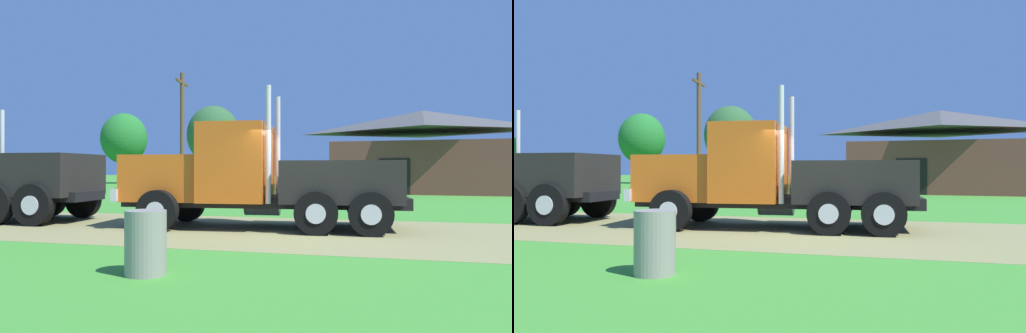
{
  "view_description": "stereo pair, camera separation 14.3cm",
  "coord_description": "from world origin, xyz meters",
  "views": [
    {
      "loc": [
        1.79,
        -11.65,
        1.55
      ],
      "look_at": [
        -1.79,
        1.93,
        1.63
      ],
      "focal_mm": 33.42,
      "sensor_mm": 36.0,
      "label": 1
    },
    {
      "loc": [
        1.92,
        -11.62,
        1.55
      ],
      "look_at": [
        -1.79,
        1.93,
        1.63
      ],
      "focal_mm": 33.42,
      "sensor_mm": 36.0,
      "label": 2
    }
  ],
  "objects": [
    {
      "name": "tree_mid",
      "position": [
        -12.72,
        28.51,
        4.59
      ],
      "size": [
        4.75,
        4.75,
        7.22
      ],
      "color": "#513823",
      "rests_on": "ground_plane"
    },
    {
      "name": "utility_pole_near",
      "position": [
        -10.0,
        15.36,
        3.97
      ],
      "size": [
        0.37,
        2.2,
        7.45
      ],
      "color": "brown",
      "rests_on": "ground_plane"
    },
    {
      "name": "ground_plane",
      "position": [
        0.0,
        0.0,
        0.0
      ],
      "size": [
        200.0,
        200.0,
        0.0
      ],
      "primitive_type": "plane",
      "color": "#3E8C2E"
    },
    {
      "name": "steel_barrel",
      "position": [
        -1.55,
        -5.32,
        0.47
      ],
      "size": [
        0.61,
        0.61,
        0.95
      ],
      "primitive_type": "cylinder",
      "color": "gray",
      "rests_on": "ground_plane"
    },
    {
      "name": "shed_building",
      "position": [
        4.49,
        22.04,
        2.67
      ],
      "size": [
        12.31,
        8.75,
        5.49
      ],
      "color": "brown",
      "rests_on": "ground_plane"
    },
    {
      "name": "tree_left",
      "position": [
        -25.1,
        34.44,
        4.85
      ],
      "size": [
        4.96,
        4.96,
        7.59
      ],
      "color": "#513823",
      "rests_on": "ground_plane"
    },
    {
      "name": "dirt_track",
      "position": [
        0.0,
        0.0,
        0.0
      ],
      "size": [
        120.0,
        6.22,
        0.01
      ],
      "primitive_type": "cube",
      "color": "olive",
      "rests_on": "ground_plane"
    },
    {
      "name": "truck_foreground_white",
      "position": [
        -1.36,
        0.53,
        1.28
      ],
      "size": [
        7.59,
        3.17,
        3.6
      ],
      "color": "black",
      "rests_on": "ground_plane"
    }
  ]
}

